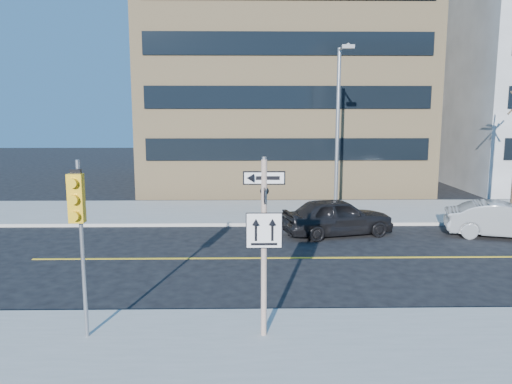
{
  "coord_description": "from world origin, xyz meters",
  "views": [
    {
      "loc": [
        -0.36,
        -13.19,
        5.16
      ],
      "look_at": [
        -0.06,
        4.0,
        2.4
      ],
      "focal_mm": 35.0,
      "sensor_mm": 36.0,
      "label": 1
    }
  ],
  "objects_px": {
    "traffic_signal": "(78,213)",
    "streetlight_a": "(339,121)",
    "sign_pole": "(264,237)",
    "parked_car_a": "(337,217)",
    "parked_car_b": "(503,220)"
  },
  "relations": [
    {
      "from": "parked_car_a",
      "to": "streetlight_a",
      "type": "xyz_separation_m",
      "value": [
        0.57,
        3.42,
        3.96
      ]
    },
    {
      "from": "parked_car_b",
      "to": "streetlight_a",
      "type": "height_order",
      "value": "streetlight_a"
    },
    {
      "from": "traffic_signal",
      "to": "streetlight_a",
      "type": "bearing_deg",
      "value": 59.2
    },
    {
      "from": "parked_car_a",
      "to": "streetlight_a",
      "type": "distance_m",
      "value": 5.26
    },
    {
      "from": "sign_pole",
      "to": "parked_car_a",
      "type": "bearing_deg",
      "value": 70.79
    },
    {
      "from": "parked_car_a",
      "to": "sign_pole",
      "type": "bearing_deg",
      "value": 146.43
    },
    {
      "from": "parked_car_a",
      "to": "streetlight_a",
      "type": "bearing_deg",
      "value": -23.76
    },
    {
      "from": "sign_pole",
      "to": "parked_car_b",
      "type": "relative_size",
      "value": 0.9
    },
    {
      "from": "traffic_signal",
      "to": "parked_car_a",
      "type": "relative_size",
      "value": 0.85
    },
    {
      "from": "sign_pole",
      "to": "parked_car_a",
      "type": "relative_size",
      "value": 0.87
    },
    {
      "from": "streetlight_a",
      "to": "parked_car_b",
      "type": "bearing_deg",
      "value": -32.53
    },
    {
      "from": "traffic_signal",
      "to": "sign_pole",
      "type": "bearing_deg",
      "value": 2.11
    },
    {
      "from": "traffic_signal",
      "to": "streetlight_a",
      "type": "height_order",
      "value": "streetlight_a"
    },
    {
      "from": "sign_pole",
      "to": "streetlight_a",
      "type": "relative_size",
      "value": 0.51
    },
    {
      "from": "streetlight_a",
      "to": "sign_pole",
      "type": "bearing_deg",
      "value": -106.77
    }
  ]
}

